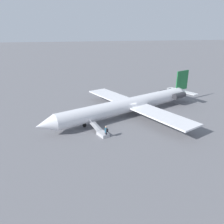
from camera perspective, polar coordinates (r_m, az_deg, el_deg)
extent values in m
plane|color=slate|center=(38.81, 4.15, -0.86)|extent=(600.00, 600.00, 0.00)
cylinder|color=silver|center=(38.16, 4.22, 1.82)|extent=(26.08, 11.17, 2.47)
cone|color=silver|center=(31.43, -17.03, -3.21)|extent=(3.37, 3.19, 2.42)
cone|color=silver|center=(48.77, 17.99, 4.99)|extent=(3.84, 3.35, 2.42)
cube|color=#1E6B38|center=(47.68, 17.85, 7.89)|extent=(3.33, 1.33, 3.96)
cube|color=silver|center=(48.48, 17.81, 5.22)|extent=(3.69, 7.03, 0.12)
cube|color=silver|center=(34.52, 13.20, -1.04)|extent=(7.45, 11.92, 0.25)
cube|color=silver|center=(44.19, -0.12, 4.22)|extent=(7.45, 11.92, 0.25)
cylinder|color=#2D2D33|center=(45.09, 17.14, 4.12)|extent=(3.17, 2.03, 1.11)
cylinder|color=#2D2D33|center=(47.18, 13.84, 5.13)|extent=(3.17, 2.03, 1.11)
cylinder|color=black|center=(34.19, -7.19, -3.44)|extent=(0.63, 0.35, 0.61)
cylinder|color=#2D2D33|center=(34.03, -7.22, -2.82)|extent=(0.11, 0.11, 0.19)
cylinder|color=black|center=(39.61, 8.17, -0.10)|extent=(0.63, 0.35, 0.61)
cylinder|color=#2D2D33|center=(39.48, 8.20, 0.44)|extent=(0.11, 0.11, 0.19)
cylinder|color=black|center=(41.14, 6.05, 0.78)|extent=(0.63, 0.35, 0.61)
cylinder|color=#2D2D33|center=(41.01, 6.07, 1.31)|extent=(0.11, 0.11, 0.19)
cube|color=#B2B2B7|center=(31.24, -2.39, -5.79)|extent=(1.63, 2.06, 0.50)
cube|color=#B2B2B7|center=(32.54, -4.34, -3.64)|extent=(1.59, 2.40, 0.73)
cube|color=#B2B2B7|center=(32.13, -5.05, -3.01)|extent=(0.79, 2.11, 0.67)
cube|color=#23232D|center=(30.63, -1.57, -5.97)|extent=(0.28, 0.33, 0.85)
cylinder|color=#265972|center=(30.31, -1.59, -4.70)|extent=(0.36, 0.36, 0.65)
sphere|color=tan|center=(30.12, -1.59, -3.93)|extent=(0.24, 0.24, 0.24)
cube|color=black|center=(30.09, -1.30, -4.82)|extent=(0.32, 0.26, 0.44)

